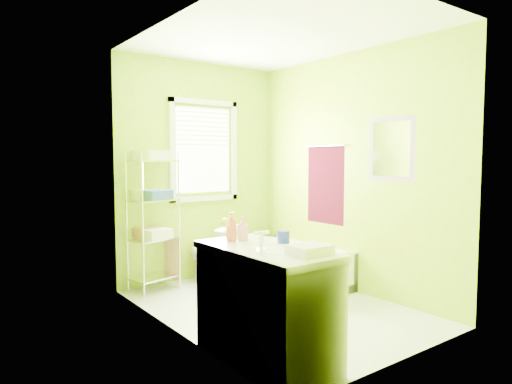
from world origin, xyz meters
TOP-DOWN VIEW (x-y plane):
  - ground at (0.00, 0.00)m, footprint 2.90×2.90m
  - room_envelope at (0.00, 0.00)m, footprint 2.14×2.94m
  - window at (0.05, 1.42)m, footprint 0.92×0.05m
  - door at (-1.04, -1.00)m, footprint 0.09×0.80m
  - right_wall_decor at (1.04, -0.02)m, footprint 0.04×1.48m
  - bathtub at (0.72, 0.53)m, footprint 0.67×1.43m
  - toilet at (-0.02, 1.09)m, footprint 0.56×0.76m
  - vanity at (-0.78, -0.87)m, footprint 0.56×1.10m
  - wire_shelf_unit at (-0.68, 1.28)m, footprint 0.57×0.47m

SIDE VIEW (x-z plane):
  - ground at x=0.00m, z-range 0.00..0.00m
  - bathtub at x=0.72m, z-range -0.08..0.38m
  - toilet at x=-0.02m, z-range 0.00..0.69m
  - vanity at x=-0.78m, z-range -0.09..0.97m
  - wire_shelf_unit at x=-0.68m, z-range 0.17..1.71m
  - door at x=-1.04m, z-range 0.00..2.00m
  - right_wall_decor at x=1.04m, z-range 0.74..1.91m
  - room_envelope at x=0.00m, z-range 0.24..2.86m
  - window at x=0.05m, z-range 1.00..2.22m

